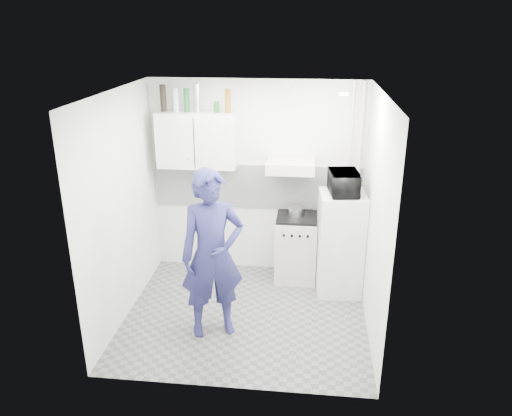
# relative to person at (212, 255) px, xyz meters

# --- Properties ---
(floor) EXTENTS (2.80, 2.80, 0.00)m
(floor) POSITION_rel_person_xyz_m (0.31, 0.33, -0.94)
(floor) COLOR #5E5E5E
(floor) RESTS_ON ground
(ceiling) EXTENTS (2.80, 2.80, 0.00)m
(ceiling) POSITION_rel_person_xyz_m (0.31, 0.33, 1.66)
(ceiling) COLOR white
(ceiling) RESTS_ON wall_back
(wall_back) EXTENTS (2.80, 0.00, 2.80)m
(wall_back) POSITION_rel_person_xyz_m (0.31, 1.58, 0.36)
(wall_back) COLOR silver
(wall_back) RESTS_ON floor
(wall_left) EXTENTS (0.00, 2.60, 2.60)m
(wall_left) POSITION_rel_person_xyz_m (-1.09, 0.33, 0.36)
(wall_left) COLOR silver
(wall_left) RESTS_ON floor
(wall_right) EXTENTS (0.00, 2.60, 2.60)m
(wall_right) POSITION_rel_person_xyz_m (1.71, 0.33, 0.36)
(wall_right) COLOR silver
(wall_right) RESTS_ON floor
(person) EXTENTS (0.80, 0.67, 1.88)m
(person) POSITION_rel_person_xyz_m (0.00, 0.00, 0.00)
(person) COLOR #222151
(person) RESTS_ON floor
(stove) EXTENTS (0.54, 0.54, 0.86)m
(stove) POSITION_rel_person_xyz_m (0.85, 1.33, -0.51)
(stove) COLOR beige
(stove) RESTS_ON floor
(fridge) EXTENTS (0.59, 0.59, 1.32)m
(fridge) POSITION_rel_person_xyz_m (1.41, 1.05, -0.28)
(fridge) COLOR white
(fridge) RESTS_ON floor
(stove_top) EXTENTS (0.52, 0.52, 0.03)m
(stove_top) POSITION_rel_person_xyz_m (0.85, 1.33, -0.06)
(stove_top) COLOR black
(stove_top) RESTS_ON stove
(saucepan) EXTENTS (0.19, 0.19, 0.11)m
(saucepan) POSITION_rel_person_xyz_m (0.84, 1.36, 0.01)
(saucepan) COLOR silver
(saucepan) RESTS_ON stove_top
(microwave) EXTENTS (0.53, 0.39, 0.27)m
(microwave) POSITION_rel_person_xyz_m (1.41, 1.05, 0.51)
(microwave) COLOR black
(microwave) RESTS_ON fridge
(bottle_a) EXTENTS (0.08, 0.08, 0.33)m
(bottle_a) POSITION_rel_person_xyz_m (-0.85, 1.41, 1.43)
(bottle_a) COLOR black
(bottle_a) RESTS_ON upper_cabinet
(bottle_b) EXTENTS (0.08, 0.08, 0.29)m
(bottle_b) POSITION_rel_person_xyz_m (-0.69, 1.41, 1.40)
(bottle_b) COLOR #B2B7BC
(bottle_b) RESTS_ON upper_cabinet
(bottle_c) EXTENTS (0.07, 0.07, 0.29)m
(bottle_c) POSITION_rel_person_xyz_m (-0.56, 1.41, 1.40)
(bottle_c) COLOR #144C1E
(bottle_c) RESTS_ON upper_cabinet
(bottle_d) EXTENTS (0.08, 0.08, 0.35)m
(bottle_d) POSITION_rel_person_xyz_m (-0.42, 1.41, 1.43)
(bottle_d) COLOR silver
(bottle_d) RESTS_ON upper_cabinet
(canister_b) EXTENTS (0.07, 0.07, 0.14)m
(canister_b) POSITION_rel_person_xyz_m (-0.18, 1.41, 1.33)
(canister_b) COLOR #144C1E
(canister_b) RESTS_ON upper_cabinet
(bottle_e) EXTENTS (0.07, 0.07, 0.29)m
(bottle_e) POSITION_rel_person_xyz_m (-0.04, 1.41, 1.40)
(bottle_e) COLOR brown
(bottle_e) RESTS_ON upper_cabinet
(upper_cabinet) EXTENTS (1.00, 0.35, 0.70)m
(upper_cabinet) POSITION_rel_person_xyz_m (-0.44, 1.41, 0.91)
(upper_cabinet) COLOR white
(upper_cabinet) RESTS_ON wall_back
(range_hood) EXTENTS (0.60, 0.50, 0.14)m
(range_hood) POSITION_rel_person_xyz_m (0.76, 1.33, 0.63)
(range_hood) COLOR beige
(range_hood) RESTS_ON wall_back
(backsplash) EXTENTS (2.74, 0.03, 0.60)m
(backsplash) POSITION_rel_person_xyz_m (0.31, 1.57, 0.26)
(backsplash) COLOR white
(backsplash) RESTS_ON wall_back
(pipe_a) EXTENTS (0.05, 0.05, 2.60)m
(pipe_a) POSITION_rel_person_xyz_m (1.61, 1.50, 0.36)
(pipe_a) COLOR beige
(pipe_a) RESTS_ON floor
(pipe_b) EXTENTS (0.04, 0.04, 2.60)m
(pipe_b) POSITION_rel_person_xyz_m (1.49, 1.50, 0.36)
(pipe_b) COLOR beige
(pipe_b) RESTS_ON floor
(ceiling_spot_fixture) EXTENTS (0.10, 0.10, 0.02)m
(ceiling_spot_fixture) POSITION_rel_person_xyz_m (1.31, 0.53, 1.63)
(ceiling_spot_fixture) COLOR white
(ceiling_spot_fixture) RESTS_ON ceiling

